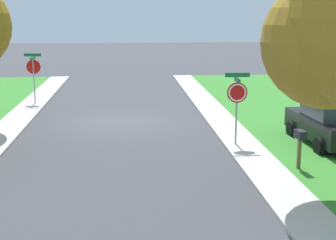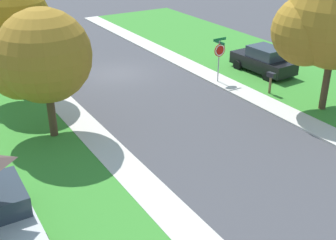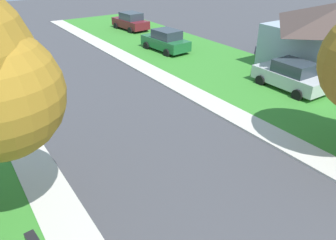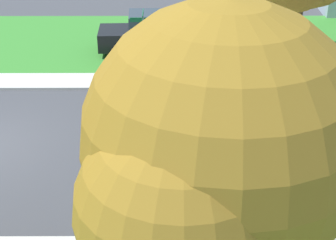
{
  "view_description": "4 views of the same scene",
  "coord_description": "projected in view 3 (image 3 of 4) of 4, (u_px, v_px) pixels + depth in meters",
  "views": [
    {
      "loc": [
        -0.42,
        22.28,
        4.92
      ],
      "look_at": [
        -1.76,
        6.22,
        1.4
      ],
      "focal_mm": 52.85,
      "sensor_mm": 36.0,
      "label": 1
    },
    {
      "loc": [
        11.03,
        24.12,
        9.39
      ],
      "look_at": [
        2.38,
        10.01,
        1.4
      ],
      "focal_mm": 46.34,
      "sensor_mm": 36.0,
      "label": 2
    },
    {
      "loc": [
        -6.26,
        1.14,
        7.49
      ],
      "look_at": [
        0.23,
        10.71,
        1.4
      ],
      "focal_mm": 35.15,
      "sensor_mm": 36.0,
      "label": 3
    },
    {
      "loc": [
        12.4,
        5.46,
        7.43
      ],
      "look_at": [
        0.99,
        5.51,
        1.4
      ],
      "focal_mm": 52.71,
      "sensor_mm": 36.0,
      "label": 4
    }
  ],
  "objects": [
    {
      "name": "sidewalk_east",
      "position": [
        226.0,
        111.0,
        16.86
      ],
      "size": [
        1.4,
        56.0,
        0.1
      ],
      "primitive_type": "cube",
      "color": "beige",
      "rests_on": "ground"
    },
    {
      "name": "car_silver_behind_trees",
      "position": [
        291.0,
        76.0,
        19.09
      ],
      "size": [
        2.09,
        4.33,
        1.76
      ],
      "color": "silver",
      "rests_on": "ground"
    },
    {
      "name": "sidewalk_west",
      "position": [
        39.0,
        173.0,
        12.19
      ],
      "size": [
        1.4,
        56.0,
        0.1
      ],
      "primitive_type": "cube",
      "color": "beige",
      "rests_on": "ground"
    },
    {
      "name": "lawn_east",
      "position": [
        285.0,
        91.0,
        19.19
      ],
      "size": [
        8.0,
        56.0,
        0.08
      ],
      "primitive_type": "cube",
      "color": "#38842D",
      "rests_on": "ground"
    },
    {
      "name": "car_maroon_kerbside_mid",
      "position": [
        131.0,
        21.0,
        33.03
      ],
      "size": [
        2.33,
        4.44,
        1.76
      ],
      "color": "maroon",
      "rests_on": "ground"
    },
    {
      "name": "car_green_near_corner",
      "position": [
        166.0,
        41.0,
        26.23
      ],
      "size": [
        2.3,
        4.43,
        1.76
      ],
      "color": "#1E6033",
      "rests_on": "ground"
    }
  ]
}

